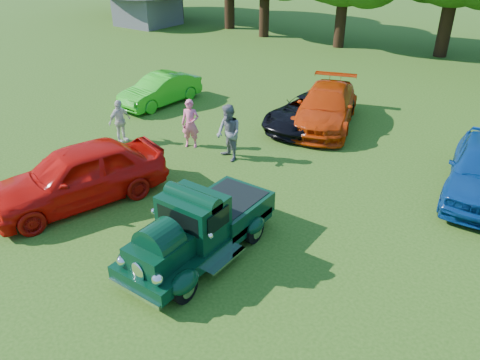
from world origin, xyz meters
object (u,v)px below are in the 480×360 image
Objects in this scene: back_car_black at (309,112)px; spectator_grey at (229,133)px; back_car_lime at (160,90)px; spectator_white at (120,121)px; spectator_pink at (190,124)px; back_car_orange at (326,107)px; hero_pickup at (200,228)px; red_convertible at (78,175)px.

back_car_black is 2.30× the size of spectator_grey.
back_car_lime is 6.80m from back_car_black.
spectator_grey is 1.21× the size of spectator_white.
back_car_lime is 4.96m from spectator_pink.
spectator_white reaches higher than back_car_lime.
spectator_grey is at bearing -122.27° from back_car_orange.
spectator_grey is (-2.59, 4.63, 0.22)m from hero_pickup.
back_car_lime is at bearing 138.73° from hero_pickup.
spectator_pink is 2.65m from spectator_white.
back_car_black is at bearing 103.54° from spectator_grey.
back_car_black is at bearing 15.25° from back_car_lime.
red_convertible is at bearing -178.93° from hero_pickup.
hero_pickup is 2.49× the size of spectator_pink.
spectator_grey is at bearing -72.58° from spectator_white.
hero_pickup is 2.73× the size of spectator_white.
hero_pickup is at bearing -75.19° from back_car_black.
spectator_pink is at bearing -29.99° from back_car_lime.
spectator_pink is (-4.32, 4.69, 0.14)m from hero_pickup.
back_car_orange is (7.11, 1.97, 0.10)m from back_car_lime.
spectator_pink is 1.10× the size of spectator_white.
back_car_lime is at bearing 120.92° from spectator_pink.
back_car_orange is 7.95m from spectator_white.
spectator_grey is at bearing -97.46° from back_car_black.
back_car_orange is at bearing 55.46° from back_car_black.
spectator_white is (-4.13, -1.08, -0.17)m from spectator_grey.
back_car_orange is at bearing -39.88° from spectator_white.
back_car_lime is (-4.06, 7.50, -0.20)m from red_convertible.
back_car_lime is 7.38m from back_car_orange.
spectator_pink reaches higher than back_car_black.
hero_pickup is 0.87× the size of red_convertible.
back_car_orange reaches higher than back_car_lime.
hero_pickup is 11.25m from back_car_lime.
red_convertible is 5.04m from spectator_grey.
spectator_pink reaches higher than red_convertible.
spectator_white is (-2.32, 3.62, -0.06)m from red_convertible.
red_convertible is 0.96× the size of back_car_orange.
spectator_grey is at bearing 119.24° from hero_pickup.
red_convertible is at bearing -103.03° from back_car_black.
spectator_grey is (-0.79, -4.18, 0.35)m from back_car_black.
back_car_orange is at bearing 99.62° from spectator_grey.
hero_pickup is at bearing -99.48° from back_car_orange.
hero_pickup is 4.40m from red_convertible.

